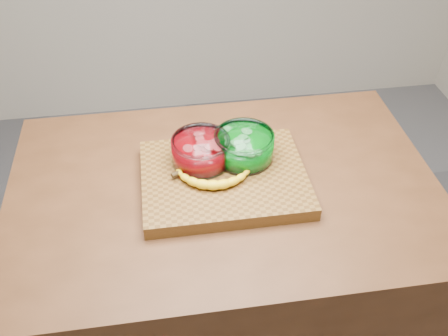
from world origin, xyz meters
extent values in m
cube|color=#522F18|center=(0.00, 0.00, 0.45)|extent=(1.20, 0.80, 0.90)
cube|color=brown|center=(0.00, 0.00, 0.92)|extent=(0.45, 0.35, 0.04)
cylinder|color=white|center=(-0.06, 0.06, 0.98)|extent=(0.16, 0.16, 0.08)
cylinder|color=#B7030D|center=(-0.06, 0.06, 0.97)|extent=(0.14, 0.14, 0.04)
cylinder|color=#E8494F|center=(-0.06, 0.06, 1.00)|extent=(0.13, 0.13, 0.02)
cylinder|color=white|center=(0.07, 0.06, 0.98)|extent=(0.17, 0.17, 0.08)
cylinder|color=#009B13|center=(0.07, 0.06, 0.97)|extent=(0.15, 0.15, 0.04)
cylinder|color=#71F074|center=(0.07, 0.06, 1.00)|extent=(0.14, 0.14, 0.02)
camera|label=1|loc=(-0.15, -1.01, 1.85)|focal=40.00mm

